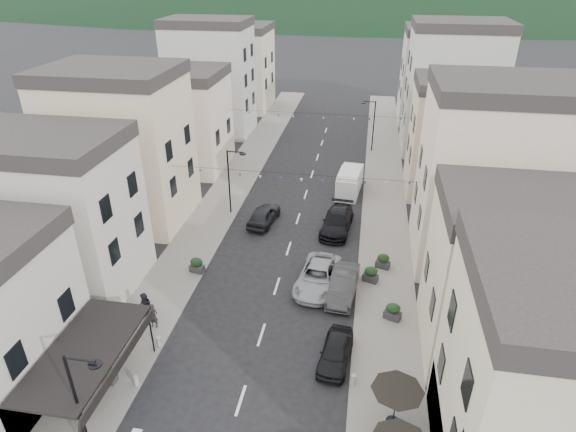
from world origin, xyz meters
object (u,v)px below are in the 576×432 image
at_px(parked_car_d, 337,221).
at_px(parked_car_e, 264,215).
at_px(delivery_van, 350,181).
at_px(pedestrian_a, 153,316).
at_px(parked_car_a, 336,352).
at_px(parked_car_c, 318,276).
at_px(pedestrian_b, 145,307).
at_px(parked_car_b, 343,285).

xyz_separation_m(parked_car_d, parked_car_e, (-6.31, 0.18, -0.03)).
bearing_deg(delivery_van, parked_car_d, -88.86).
height_order(parked_car_e, pedestrian_a, pedestrian_a).
xyz_separation_m(parked_car_a, parked_car_d, (-1.09, 14.98, 0.12)).
xyz_separation_m(parked_car_c, parked_car_d, (0.71, 8.06, 0.03)).
distance_m(parked_car_d, pedestrian_a, 17.36).
height_order(parked_car_a, pedestrian_b, pedestrian_b).
distance_m(parked_car_c, pedestrian_b, 11.55).
height_order(parked_car_c, parked_car_d, parked_car_d).
relative_size(parked_car_e, pedestrian_a, 2.76).
bearing_deg(parked_car_b, parked_car_e, 134.46).
xyz_separation_m(parked_car_b, pedestrian_a, (-11.22, -5.33, 0.15)).
height_order(parked_car_c, pedestrian_b, pedestrian_b).
relative_size(parked_car_a, pedestrian_a, 2.44).
xyz_separation_m(parked_car_b, parked_car_e, (-7.40, 8.95, -0.02)).
distance_m(parked_car_b, parked_car_e, 11.61).
xyz_separation_m(parked_car_c, pedestrian_b, (-10.16, -5.49, 0.33)).
bearing_deg(parked_car_a, parked_car_c, 111.05).
xyz_separation_m(delivery_van, pedestrian_a, (-10.73, -21.65, -0.23)).
bearing_deg(parked_car_a, parked_car_e, 122.47).
bearing_deg(parked_car_c, parked_car_d, 91.77).
distance_m(parked_car_e, delivery_van, 10.11).
relative_size(parked_car_d, delivery_van, 1.08).
height_order(parked_car_a, parked_car_d, parked_car_d).
distance_m(parked_car_e, pedestrian_a, 14.78).
distance_m(pedestrian_a, pedestrian_b, 0.93).
xyz_separation_m(parked_car_e, delivery_van, (6.91, 7.37, 0.40)).
height_order(delivery_van, pedestrian_b, delivery_van).
distance_m(parked_car_b, parked_car_d, 8.83).
distance_m(parked_car_a, parked_car_b, 6.22).
distance_m(parked_car_a, pedestrian_b, 12.05).
bearing_deg(parked_car_b, pedestrian_a, -149.72).
bearing_deg(parked_car_e, delivery_van, -125.20).
xyz_separation_m(parked_car_c, pedestrian_a, (-9.42, -6.03, 0.17)).
relative_size(parked_car_a, pedestrian_b, 2.05).
height_order(parked_car_a, parked_car_e, parked_car_e).
height_order(parked_car_e, delivery_van, delivery_van).
bearing_deg(parked_car_c, parked_car_a, -68.59).
relative_size(parked_car_c, parked_car_d, 1.00).
height_order(parked_car_b, parked_car_c, parked_car_b).
height_order(parked_car_d, pedestrian_a, pedestrian_a).
height_order(parked_car_a, parked_car_b, parked_car_b).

